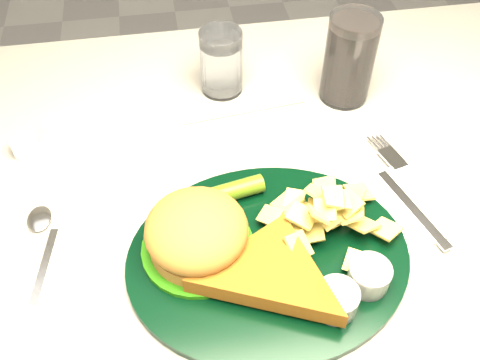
{
  "coord_description": "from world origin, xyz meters",
  "views": [
    {
      "loc": [
        -0.07,
        -0.46,
        1.29
      ],
      "look_at": [
        0.0,
        -0.02,
        0.8
      ],
      "focal_mm": 40.0,
      "sensor_mm": 36.0,
      "label": 1
    }
  ],
  "objects": [
    {
      "name": "dinner_plate",
      "position": [
        0.02,
        -0.11,
        0.79
      ],
      "size": [
        0.34,
        0.29,
        0.08
      ],
      "primitive_type": null,
      "rotation": [
        0.0,
        0.0,
        0.02
      ],
      "color": "black",
      "rests_on": "table"
    },
    {
      "name": "cola_glass",
      "position": [
        0.2,
        0.17,
        0.82
      ],
      "size": [
        0.1,
        0.1,
        0.14
      ],
      "primitive_type": "cylinder",
      "rotation": [
        0.0,
        0.0,
        -0.42
      ],
      "color": "black",
      "rests_on": "table"
    },
    {
      "name": "fork_napkin",
      "position": [
        0.22,
        -0.06,
        0.76
      ],
      "size": [
        0.18,
        0.21,
        0.01
      ],
      "primitive_type": null,
      "rotation": [
        0.0,
        0.0,
        0.27
      ],
      "color": "white",
      "rests_on": "table"
    },
    {
      "name": "water_glass",
      "position": [
        0.01,
        0.22,
        0.8
      ],
      "size": [
        0.07,
        0.07,
        0.1
      ],
      "primitive_type": "cylinder",
      "rotation": [
        0.0,
        0.0,
        0.03
      ],
      "color": "white",
      "rests_on": "table"
    },
    {
      "name": "spoon",
      "position": [
        -0.24,
        -0.08,
        0.75
      ],
      "size": [
        0.06,
        0.15,
        0.01
      ],
      "primitive_type": null,
      "rotation": [
        0.0,
        0.0,
        -0.16
      ],
      "color": "white",
      "rests_on": "table"
    },
    {
      "name": "table",
      "position": [
        0.0,
        0.0,
        0.38
      ],
      "size": [
        1.2,
        0.8,
        0.75
      ],
      "primitive_type": null,
      "color": "gray",
      "rests_on": "ground"
    },
    {
      "name": "wrapped_straw",
      "position": [
        0.04,
        0.16,
        0.75
      ],
      "size": [
        0.2,
        0.09,
        0.01
      ],
      "primitive_type": null,
      "rotation": [
        0.0,
        0.0,
        0.11
      ],
      "color": "white",
      "rests_on": "table"
    },
    {
      "name": "ramekin",
      "position": [
        -0.28,
        0.12,
        0.76
      ],
      "size": [
        0.04,
        0.04,
        0.02
      ],
      "primitive_type": "cylinder",
      "rotation": [
        0.0,
        0.0,
        -0.16
      ],
      "color": "white",
      "rests_on": "table"
    }
  ]
}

